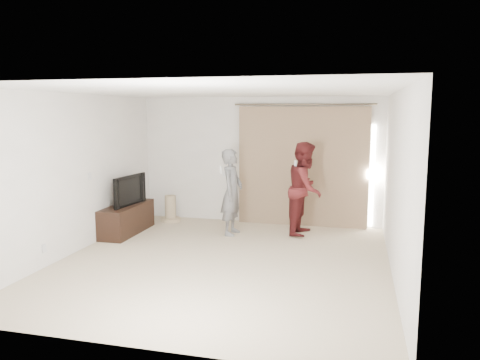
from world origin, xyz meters
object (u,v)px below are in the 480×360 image
tv_console (127,219)px  person_man (232,192)px  tv (126,190)px  person_woman (305,188)px

tv_console → person_man: bearing=11.6°
tv_console → tv: bearing=0.0°
person_man → person_woman: bearing=14.8°
tv_console → person_man: 2.08m
tv_console → person_man: size_ratio=0.88×
tv → person_man: 2.01m
tv → person_man: (1.97, 0.41, -0.03)m
tv → person_woman: size_ratio=0.57×
tv → person_woman: bearing=-70.6°
tv_console → person_woman: 3.44m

